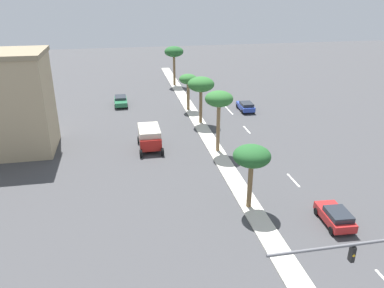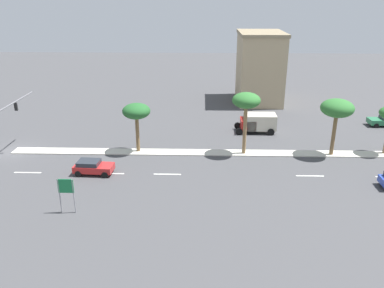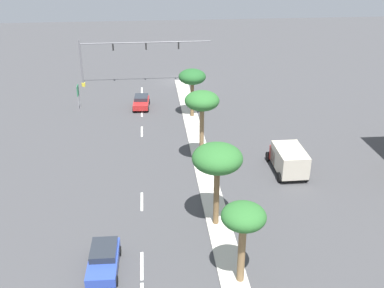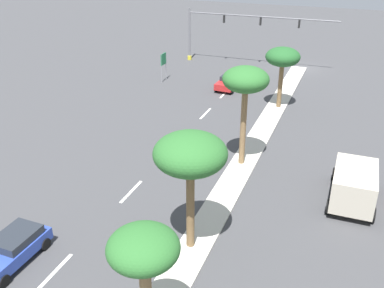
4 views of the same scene
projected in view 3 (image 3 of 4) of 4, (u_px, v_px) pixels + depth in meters
The scene contains 16 objects.
ground_plane at pixel (206, 176), 40.95m from camera, with size 160.00×160.00×0.00m, color #424244.
median_curb at pixel (221, 231), 33.41m from camera, with size 1.80×74.97×0.12m, color beige.
lane_stripe_far at pixel (142, 90), 63.12m from camera, with size 0.20×2.80×0.01m, color silver.
lane_stripe_leading at pixel (142, 112), 55.42m from camera, with size 0.20×2.80×0.01m, color silver.
lane_stripe_rear at pixel (142, 131), 50.16m from camera, with size 0.20×2.80×0.01m, color silver.
lane_stripe_near at pixel (142, 201), 37.15m from camera, with size 0.20×2.80×0.01m, color silver.
lane_stripe_outboard at pixel (142, 266), 30.00m from camera, with size 0.20×2.80×0.01m, color silver.
traffic_signal_gantry at pixel (118, 55), 63.48m from camera, with size 18.41×0.53×6.54m.
directional_road_sign at pixel (78, 93), 55.45m from camera, with size 0.10×1.30×3.10m.
palm_tree_mid at pixel (192, 78), 52.17m from camera, with size 3.14×3.14×5.64m.
palm_tree_trailing at pixel (202, 103), 40.62m from camera, with size 3.12×3.12×7.05m.
palm_tree_left at pixel (217, 159), 31.99m from camera, with size 3.61×3.61×6.41m.
palm_tree_near at pixel (243, 219), 26.74m from camera, with size 2.69×2.69×5.47m.
sedan_blue_near at pixel (104, 259), 29.45m from camera, with size 2.07×4.22×1.41m.
sedan_red_leading at pixel (141, 102), 56.67m from camera, with size 2.16×4.00×1.41m.
box_truck at pixel (288, 159), 41.17m from camera, with size 2.70×5.26×2.44m.
Camera 3 is at (4.84, 64.74, 19.94)m, focal length 42.71 mm.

